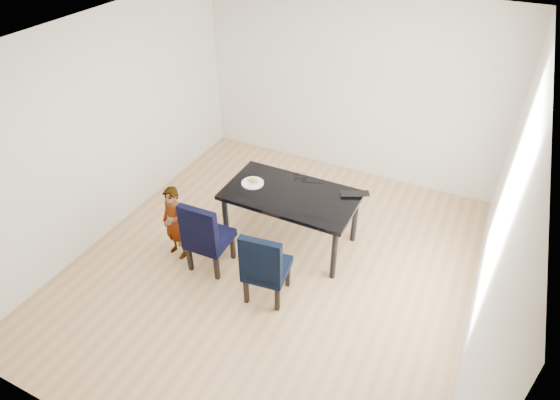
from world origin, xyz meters
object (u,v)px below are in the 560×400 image
at_px(chair_right, 267,263).
at_px(plate, 253,183).
at_px(laptop, 354,192).
at_px(dining_table, 290,218).
at_px(child, 174,223).
at_px(chair_left, 209,233).

bearing_deg(chair_right, plate, 118.47).
relative_size(plate, laptop, 0.80).
relative_size(dining_table, laptop, 4.62).
distance_m(child, laptop, 2.19).
height_order(plate, laptop, laptop).
height_order(child, laptop, child).
bearing_deg(chair_left, chair_right, -11.36).
bearing_deg(plate, chair_right, -54.02).
bearing_deg(child, laptop, 44.75).
relative_size(dining_table, plate, 5.79).
relative_size(child, laptop, 2.83).
xyz_separation_m(dining_table, chair_left, (-0.67, -0.79, 0.11)).
xyz_separation_m(dining_table, plate, (-0.52, -0.01, 0.38)).
bearing_deg(chair_left, plate, 76.85).
bearing_deg(laptop, child, 7.43).
distance_m(dining_table, laptop, 0.86).
bearing_deg(child, dining_table, 47.77).
relative_size(chair_left, chair_right, 1.02).
distance_m(chair_left, plate, 0.84).
xyz_separation_m(plate, laptop, (1.20, 0.36, 0.01)).
xyz_separation_m(chair_left, chair_right, (0.83, -0.14, -0.01)).
xyz_separation_m(chair_left, plate, (0.16, 0.78, 0.28)).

